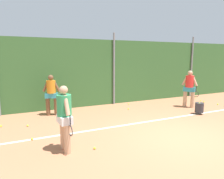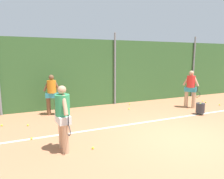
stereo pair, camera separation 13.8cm
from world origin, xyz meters
name	(u,v)px [view 1 (the left image)]	position (x,y,z in m)	size (l,w,h in m)	color
ground_plane	(153,123)	(0.00, 1.51, 0.00)	(28.27, 28.27, 0.00)	#B2704C
hedge_fence_backdrop	(113,72)	(0.00, 5.15, 1.65)	(18.37, 0.25, 3.30)	#386633
fence_post_center	(114,69)	(0.00, 4.97, 1.83)	(0.10, 0.10, 3.65)	gray
fence_post_right	(191,67)	(5.30, 4.97, 1.83)	(0.10, 0.10, 3.65)	gray
court_baseline_paint	(149,121)	(0.00, 1.74, 0.00)	(13.43, 0.10, 0.01)	white
player_foreground_near	(65,115)	(-3.43, 0.59, 0.97)	(0.37, 0.80, 1.74)	tan
player_midcourt	(189,87)	(3.06, 2.83, 1.01)	(0.58, 0.67, 1.80)	tan
player_backcourt_far	(51,93)	(-3.27, 4.16, 0.97)	(0.70, 0.43, 1.72)	brown
ball_hopper	(199,108)	(2.56, 1.70, 0.29)	(0.36, 0.36, 0.51)	#2D2D33
tennis_ball_0	(204,102)	(4.62, 3.28, 0.03)	(0.07, 0.07, 0.07)	#CCDB33
tennis_ball_1	(201,101)	(4.73, 3.58, 0.03)	(0.07, 0.07, 0.07)	#CCDB33
tennis_ball_2	(195,97)	(5.30, 4.52, 0.03)	(0.07, 0.07, 0.07)	#CCDB33
tennis_ball_3	(32,139)	(-4.21, 1.70, 0.03)	(0.07, 0.07, 0.07)	#CCDB33
tennis_ball_5	(129,104)	(0.65, 4.54, 0.03)	(0.07, 0.07, 0.07)	#CCDB33
tennis_ball_7	(218,104)	(4.80, 2.56, 0.03)	(0.07, 0.07, 0.07)	#CCDB33
tennis_ball_8	(28,126)	(-4.29, 3.04, 0.03)	(0.07, 0.07, 0.07)	#CCDB33
tennis_ball_9	(128,109)	(0.14, 3.65, 0.03)	(0.07, 0.07, 0.07)	#CCDB33
tennis_ball_10	(95,148)	(-2.71, 0.35, 0.03)	(0.07, 0.07, 0.07)	#CCDB33
tennis_ball_11	(1,126)	(-5.15, 3.38, 0.03)	(0.07, 0.07, 0.07)	#CCDB33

